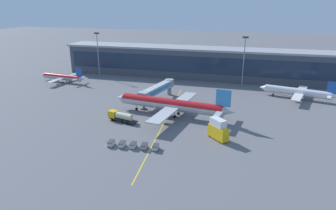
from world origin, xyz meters
name	(u,v)px	position (x,y,z in m)	size (l,w,h in m)	color
ground_plane	(163,122)	(0.00, 0.00, 0.00)	(700.00, 700.00, 0.00)	slate
apron_lead_in_line	(165,120)	(0.35, 2.00, 0.00)	(0.30, 80.00, 0.01)	yellow
terminal_building	(206,63)	(3.06, 68.08, 7.98)	(155.47, 16.64, 15.92)	#424751
main_airliner	(171,104)	(1.06, 7.16, 4.13)	(45.43, 36.32, 11.60)	#B2B7BC
jet_bridge	(158,89)	(-8.58, 22.04, 5.14)	(7.83, 25.27, 6.83)	#B2B7BC
fuel_tanker	(121,116)	(-13.85, -3.02, 1.75)	(11.09, 4.95, 3.25)	#232326
catering_lift	(218,129)	(19.52, -8.31, 3.07)	(6.67, 6.48, 6.30)	yellow
baggage_cart_0	(111,143)	(-8.64, -21.08, 0.78)	(1.83, 2.77, 1.48)	#B2B7BC
baggage_cart_1	(122,144)	(-5.45, -20.80, 0.78)	(1.83, 2.77, 1.48)	#B2B7BC
baggage_cart_2	(133,145)	(-2.27, -20.52, 0.78)	(1.83, 2.77, 1.48)	#B2B7BC
baggage_cart_3	(144,146)	(0.92, -20.25, 0.78)	(1.83, 2.77, 1.48)	gray
baggage_cart_4	(156,147)	(4.11, -19.97, 0.78)	(1.83, 2.77, 1.48)	#B2B7BC
commuter_jet_far	(62,77)	(-64.71, 38.62, 2.61)	(27.33, 21.65, 7.72)	#B2B7BC
commuter_jet_near	(298,92)	(46.23, 41.29, 2.96)	(31.35, 25.06, 8.67)	white
apron_light_mast_0	(98,51)	(-53.35, 56.12, 13.67)	(2.80, 0.50, 23.37)	gray
apron_light_mast_1	(244,58)	(22.86, 56.12, 13.73)	(2.80, 0.50, 23.48)	gray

